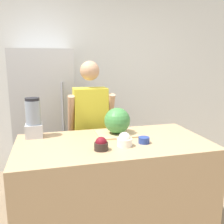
# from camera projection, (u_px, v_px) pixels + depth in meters

# --- Properties ---
(wall_back) EXTENTS (8.00, 0.06, 2.60)m
(wall_back) POSITION_uv_depth(u_px,v_px,m) (83.00, 81.00, 3.73)
(wall_back) COLOR white
(wall_back) RESTS_ON ground_plane
(counter_island) EXTENTS (1.64, 0.85, 0.92)m
(counter_island) POSITION_uv_depth(u_px,v_px,m) (113.00, 190.00, 2.24)
(counter_island) COLOR tan
(counter_island) RESTS_ON ground_plane
(refrigerator) EXTENTS (0.76, 0.67, 1.74)m
(refrigerator) POSITION_uv_depth(u_px,v_px,m) (45.00, 116.00, 3.32)
(refrigerator) COLOR #B7B7BC
(refrigerator) RESTS_ON ground_plane
(person) EXTENTS (0.50, 0.26, 1.60)m
(person) POSITION_uv_depth(u_px,v_px,m) (91.00, 131.00, 2.78)
(person) COLOR #4C608C
(person) RESTS_ON ground_plane
(cutting_board) EXTENTS (0.37, 0.30, 0.01)m
(cutting_board) POSITION_uv_depth(u_px,v_px,m) (117.00, 134.00, 2.34)
(cutting_board) COLOR tan
(cutting_board) RESTS_ON counter_island
(watermelon) EXTENTS (0.24, 0.24, 0.24)m
(watermelon) POSITION_uv_depth(u_px,v_px,m) (117.00, 121.00, 2.31)
(watermelon) COLOR #3D7F3D
(watermelon) RESTS_ON cutting_board
(bowl_cherries) EXTENTS (0.11, 0.11, 0.11)m
(bowl_cherries) POSITION_uv_depth(u_px,v_px,m) (101.00, 144.00, 1.93)
(bowl_cherries) COLOR #2D231E
(bowl_cherries) RESTS_ON counter_island
(bowl_cream) EXTENTS (0.12, 0.12, 0.12)m
(bowl_cream) POSITION_uv_depth(u_px,v_px,m) (125.00, 140.00, 2.02)
(bowl_cream) COLOR white
(bowl_cream) RESTS_ON counter_island
(bowl_small_blue) EXTENTS (0.09, 0.09, 0.05)m
(bowl_small_blue) POSITION_uv_depth(u_px,v_px,m) (144.00, 140.00, 2.09)
(bowl_small_blue) COLOR navy
(bowl_small_blue) RESTS_ON counter_island
(blender) EXTENTS (0.15, 0.15, 0.36)m
(blender) POSITION_uv_depth(u_px,v_px,m) (33.00, 119.00, 2.23)
(blender) COLOR #B7B7BC
(blender) RESTS_ON counter_island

